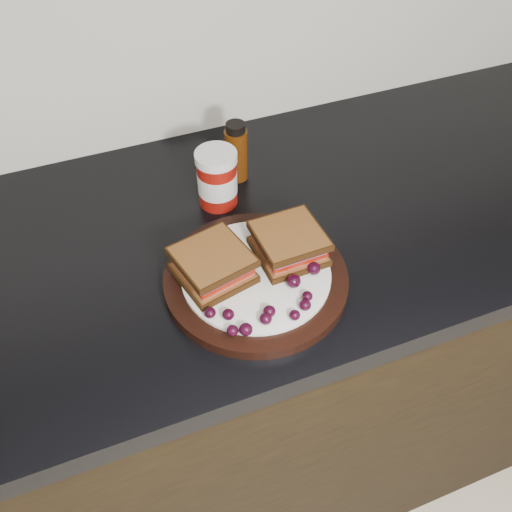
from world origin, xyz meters
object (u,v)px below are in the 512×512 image
Objects in this scene: plate at (256,279)px; oil_bottle at (236,151)px; sandwich_left at (213,265)px; condiment_jar at (217,178)px.

oil_bottle is at bearing 76.17° from plate.
sandwich_left is 0.97× the size of condiment_jar.
sandwich_left is 0.89× the size of oil_bottle.
plate is 2.78× the size of sandwich_left.
sandwich_left is at bearing 163.71° from plate.
plate is at bearing -29.32° from sandwich_left.
condiment_jar is 0.92× the size of oil_bottle.
plate is 0.21m from condiment_jar.
sandwich_left is at bearing -110.76° from condiment_jar.
plate is at bearing -92.36° from condiment_jar.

